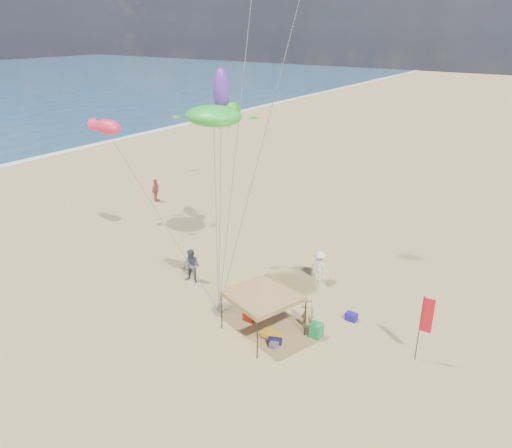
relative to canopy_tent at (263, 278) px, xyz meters
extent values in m
plane|color=tan|center=(-2.18, -0.40, -2.82)|extent=(280.00, 280.00, 0.00)
cylinder|color=black|center=(-0.87, 1.71, -1.91)|extent=(0.05, 0.05, 1.81)
cylinder|color=black|center=(1.71, 0.87, -1.91)|extent=(0.05, 0.05, 1.81)
cylinder|color=black|center=(-1.71, -0.87, -1.91)|extent=(0.05, 0.05, 1.81)
cylinder|color=black|center=(0.87, -1.71, -1.91)|extent=(0.05, 0.05, 1.81)
cube|color=olive|center=(0.00, 0.00, -0.90)|extent=(3.53, 3.53, 0.22)
pyramid|color=olive|center=(0.00, 0.00, 0.12)|extent=(5.22, 5.22, 0.91)
cylinder|color=black|center=(6.42, 2.00, -1.26)|extent=(0.04, 0.04, 3.12)
cube|color=red|center=(6.65, 2.03, -0.54)|extent=(0.46, 0.07, 1.56)
cube|color=#B6270E|center=(-1.06, 0.41, -2.63)|extent=(0.54, 0.38, 0.38)
cube|color=#1A1296|center=(2.95, 3.21, -2.63)|extent=(0.54, 0.38, 0.38)
cylinder|color=#130D3C|center=(0.97, -0.48, -2.64)|extent=(0.69, 0.54, 0.36)
cylinder|color=orange|center=(-1.69, 3.77, -2.64)|extent=(0.54, 0.69, 0.36)
cube|color=#1A8F41|center=(2.19, 1.08, -2.47)|extent=(0.50, 0.50, 0.70)
cube|color=orange|center=(-2.78, 1.78, -2.47)|extent=(0.50, 0.50, 0.70)
cube|color=slate|center=(1.06, -0.70, -2.68)|extent=(0.34, 0.30, 0.28)
cube|color=gold|center=(0.63, -0.21, -2.62)|extent=(0.90, 0.50, 0.24)
imported|color=tan|center=(1.48, 1.51, -1.97)|extent=(0.74, 0.68, 1.70)
imported|color=#3C4452|center=(-5.84, 1.72, -1.86)|extent=(1.07, 0.91, 1.91)
imported|color=white|center=(-0.13, 5.75, -1.93)|extent=(1.22, 0.79, 1.79)
imported|color=#9A4C3B|center=(-17.01, 9.94, -1.90)|extent=(0.77, 1.17, 1.85)
ellipsoid|color=green|center=(-5.11, 3.10, 6.13)|extent=(3.45, 2.96, 1.02)
ellipsoid|color=#FF2452|center=(-11.22, 1.44, 5.16)|extent=(2.03, 1.20, 0.86)
ellipsoid|color=purple|center=(-5.86, 4.73, 7.13)|extent=(0.90, 0.90, 2.27)
camera|label=1|loc=(10.44, -15.58, 10.34)|focal=33.96mm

